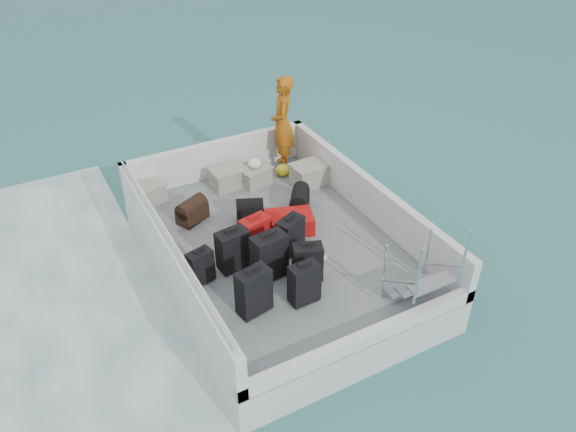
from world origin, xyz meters
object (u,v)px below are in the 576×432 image
(suitcase_3, at_px, (304,284))
(crate_1, at_px, (229,178))
(suitcase_2, at_px, (233,250))
(suitcase_1, at_px, (201,267))
(suitcase_4, at_px, (269,257))
(suitcase_7, at_px, (290,236))
(suitcase_5, at_px, (255,236))
(crate_3, at_px, (310,175))
(suitcase_6, at_px, (308,263))
(passenger, at_px, (282,123))
(crate_2, at_px, (255,177))
(suitcase_0, at_px, (254,292))
(crate_0, at_px, (149,194))
(suitcase_8, at_px, (289,223))

(suitcase_3, relative_size, crate_1, 1.07)
(suitcase_2, bearing_deg, suitcase_1, -178.57)
(suitcase_4, height_order, suitcase_7, suitcase_4)
(suitcase_1, height_order, suitcase_5, suitcase_5)
(suitcase_5, bearing_deg, crate_3, 26.28)
(suitcase_6, bearing_deg, suitcase_4, 167.91)
(suitcase_6, bearing_deg, suitcase_7, 104.07)
(suitcase_7, xyz_separation_m, crate_3, (1.29, 1.60, -0.11))
(suitcase_7, xyz_separation_m, passenger, (1.16, 2.43, 0.61))
(passenger, bearing_deg, suitcase_6, 4.32)
(crate_1, xyz_separation_m, crate_2, (0.46, -0.15, -0.02))
(suitcase_0, xyz_separation_m, crate_2, (1.45, 3.00, -0.19))
(suitcase_4, bearing_deg, suitcase_0, -138.35)
(crate_0, xyz_separation_m, passenger, (2.66, 0.01, 0.75))
(crate_3, relative_size, passenger, 0.35)
(suitcase_1, distance_m, crate_0, 2.44)
(suitcase_7, bearing_deg, suitcase_1, 157.34)
(suitcase_1, distance_m, suitcase_7, 1.47)
(suitcase_8, bearing_deg, suitcase_4, 155.54)
(suitcase_7, distance_m, crate_2, 2.12)
(suitcase_3, height_order, suitcase_7, suitcase_3)
(suitcase_8, xyz_separation_m, crate_3, (1.03, 1.09, 0.04))
(suitcase_3, xyz_separation_m, passenger, (1.52, 3.50, 0.60))
(suitcase_1, distance_m, suitcase_5, 1.03)
(suitcase_1, height_order, suitcase_4, suitcase_4)
(crate_0, relative_size, passenger, 0.28)
(suitcase_4, distance_m, crate_2, 2.63)
(suitcase_5, distance_m, crate_2, 2.03)
(suitcase_6, xyz_separation_m, crate_0, (-1.41, 3.09, -0.14))
(suitcase_3, distance_m, crate_1, 3.31)
(suitcase_1, bearing_deg, crate_0, 76.63)
(passenger, bearing_deg, suitcase_3, 2.60)
(suitcase_3, relative_size, crate_3, 0.98)
(suitcase_0, xyz_separation_m, suitcase_7, (1.06, 0.93, -0.05))
(suitcase_0, bearing_deg, suitcase_8, 36.75)
(suitcase_7, relative_size, crate_3, 0.94)
(suitcase_4, xyz_separation_m, crate_3, (1.84, 1.97, -0.17))
(suitcase_2, distance_m, suitcase_3, 1.26)
(passenger, bearing_deg, crate_1, -54.30)
(suitcase_1, height_order, crate_2, suitcase_1)
(suitcase_5, distance_m, crate_0, 2.41)
(suitcase_8, height_order, crate_3, crate_3)
(suitcase_5, bearing_deg, suitcase_8, 8.28)
(suitcase_1, distance_m, crate_1, 2.65)
(suitcase_6, distance_m, suitcase_7, 0.68)
(suitcase_6, relative_size, crate_0, 1.14)
(suitcase_1, xyz_separation_m, crate_3, (2.76, 1.62, -0.08))
(suitcase_5, bearing_deg, crate_0, 104.12)
(suitcase_1, bearing_deg, passenger, 28.96)
(suitcase_4, xyz_separation_m, suitcase_8, (0.81, 0.88, -0.21))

